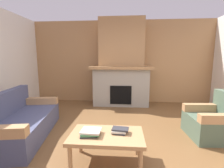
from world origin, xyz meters
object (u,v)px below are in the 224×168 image
object	(u,v)px
couch	(21,122)
armchair	(213,122)
coffee_table	(107,138)
fireplace	(121,68)

from	to	relation	value
couch	armchair	distance (m)	3.57
couch	coffee_table	bearing A→B (deg)	-20.82
coffee_table	fireplace	bearing A→B (deg)	87.59
fireplace	couch	distance (m)	3.13
couch	coffee_table	size ratio (longest dim) A/B	1.91
armchair	coffee_table	distance (m)	2.09
armchair	coffee_table	size ratio (longest dim) A/B	0.85
fireplace	coffee_table	size ratio (longest dim) A/B	2.70
fireplace	coffee_table	xyz separation A→B (m)	(-0.13, -3.04, -0.79)
coffee_table	armchair	bearing A→B (deg)	25.75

